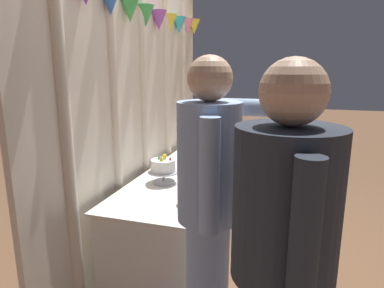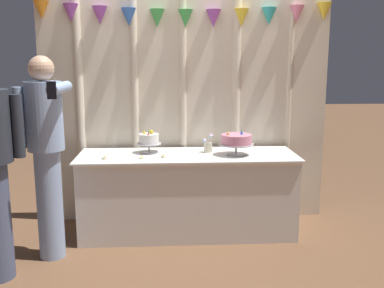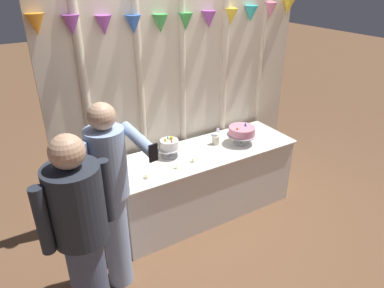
{
  "view_description": "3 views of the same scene",
  "coord_description": "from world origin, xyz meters",
  "px_view_note": "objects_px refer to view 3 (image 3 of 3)",
  "views": [
    {
      "loc": [
        -2.57,
        -0.71,
        1.61
      ],
      "look_at": [
        0.08,
        0.1,
        0.98
      ],
      "focal_mm": 30.85,
      "sensor_mm": 36.0,
      "label": 1
    },
    {
      "loc": [
        -0.19,
        -3.9,
        1.65
      ],
      "look_at": [
        0.04,
        0.12,
        0.86
      ],
      "focal_mm": 41.1,
      "sensor_mm": 36.0,
      "label": 2
    },
    {
      "loc": [
        -1.81,
        -2.64,
        2.51
      ],
      "look_at": [
        -0.2,
        0.01,
        0.95
      ],
      "focal_mm": 33.08,
      "sensor_mm": 36.0,
      "label": 3
    }
  ],
  "objects_px": {
    "cake_display_nearright": "(242,132)",
    "tealight_near_left": "(176,167)",
    "guest_girl_blue_dress": "(111,192)",
    "guest_man_pink_jacket": "(82,237)",
    "cake_table": "(204,182)",
    "tealight_far_left": "(146,177)",
    "cake_display_nearleft": "(169,146)",
    "tealight_near_right": "(193,161)",
    "flower_vase": "(216,138)"
  },
  "relations": [
    {
      "from": "cake_display_nearright",
      "to": "tealight_near_left",
      "type": "bearing_deg",
      "value": -173.26
    },
    {
      "from": "cake_display_nearright",
      "to": "guest_girl_blue_dress",
      "type": "distance_m",
      "value": 1.67
    },
    {
      "from": "guest_man_pink_jacket",
      "to": "cake_table",
      "type": "bearing_deg",
      "value": 28.41
    },
    {
      "from": "tealight_far_left",
      "to": "guest_girl_blue_dress",
      "type": "height_order",
      "value": "guest_girl_blue_dress"
    },
    {
      "from": "guest_girl_blue_dress",
      "to": "cake_display_nearleft",
      "type": "bearing_deg",
      "value": 34.88
    },
    {
      "from": "cake_display_nearright",
      "to": "guest_man_pink_jacket",
      "type": "bearing_deg",
      "value": -158.71
    },
    {
      "from": "tealight_far_left",
      "to": "guest_man_pink_jacket",
      "type": "height_order",
      "value": "guest_man_pink_jacket"
    },
    {
      "from": "cake_display_nearright",
      "to": "tealight_near_right",
      "type": "bearing_deg",
      "value": -172.88
    },
    {
      "from": "cake_display_nearright",
      "to": "tealight_far_left",
      "type": "height_order",
      "value": "cake_display_nearright"
    },
    {
      "from": "cake_display_nearright",
      "to": "guest_girl_blue_dress",
      "type": "relative_size",
      "value": 0.19
    },
    {
      "from": "cake_table",
      "to": "guest_man_pink_jacket",
      "type": "bearing_deg",
      "value": -151.59
    },
    {
      "from": "tealight_near_right",
      "to": "guest_girl_blue_dress",
      "type": "bearing_deg",
      "value": -160.54
    },
    {
      "from": "cake_table",
      "to": "cake_display_nearleft",
      "type": "xyz_separation_m",
      "value": [
        -0.36,
        0.09,
        0.51
      ]
    },
    {
      "from": "tealight_near_right",
      "to": "flower_vase",
      "type": "bearing_deg",
      "value": 26.82
    },
    {
      "from": "cake_display_nearleft",
      "to": "guest_girl_blue_dress",
      "type": "xyz_separation_m",
      "value": [
        -0.81,
        -0.56,
        0.05
      ]
    },
    {
      "from": "cake_display_nearright",
      "to": "guest_man_pink_jacket",
      "type": "distance_m",
      "value": 2.09
    },
    {
      "from": "cake_table",
      "to": "tealight_near_right",
      "type": "relative_size",
      "value": 48.16
    },
    {
      "from": "cake_table",
      "to": "guest_girl_blue_dress",
      "type": "height_order",
      "value": "guest_girl_blue_dress"
    },
    {
      "from": "tealight_far_left",
      "to": "tealight_near_left",
      "type": "xyz_separation_m",
      "value": [
        0.33,
        0.01,
        -0.0
      ]
    },
    {
      "from": "tealight_far_left",
      "to": "tealight_near_left",
      "type": "bearing_deg",
      "value": 2.58
    },
    {
      "from": "cake_display_nearright",
      "to": "tealight_near_right",
      "type": "distance_m",
      "value": 0.69
    },
    {
      "from": "tealight_far_left",
      "to": "flower_vase",
      "type": "bearing_deg",
      "value": 14.7
    },
    {
      "from": "tealight_far_left",
      "to": "guest_girl_blue_dress",
      "type": "xyz_separation_m",
      "value": [
        -0.42,
        -0.3,
        0.16
      ]
    },
    {
      "from": "guest_girl_blue_dress",
      "to": "cake_display_nearright",
      "type": "bearing_deg",
      "value": 14.47
    },
    {
      "from": "tealight_far_left",
      "to": "guest_girl_blue_dress",
      "type": "distance_m",
      "value": 0.54
    },
    {
      "from": "cake_display_nearright",
      "to": "tealight_far_left",
      "type": "xyz_separation_m",
      "value": [
        -1.19,
        -0.12,
        -0.13
      ]
    },
    {
      "from": "tealight_far_left",
      "to": "guest_man_pink_jacket",
      "type": "bearing_deg",
      "value": -139.49
    },
    {
      "from": "tealight_near_left",
      "to": "tealight_near_right",
      "type": "distance_m",
      "value": 0.19
    },
    {
      "from": "cake_table",
      "to": "tealight_near_right",
      "type": "xyz_separation_m",
      "value": [
        -0.23,
        -0.14,
        0.4
      ]
    },
    {
      "from": "cake_display_nearleft",
      "to": "guest_girl_blue_dress",
      "type": "height_order",
      "value": "guest_girl_blue_dress"
    },
    {
      "from": "tealight_near_left",
      "to": "guest_girl_blue_dress",
      "type": "height_order",
      "value": "guest_girl_blue_dress"
    },
    {
      "from": "guest_man_pink_jacket",
      "to": "tealight_near_right",
      "type": "bearing_deg",
      "value": 27.94
    },
    {
      "from": "flower_vase",
      "to": "guest_girl_blue_dress",
      "type": "xyz_separation_m",
      "value": [
        -1.37,
        -0.55,
        0.1
      ]
    },
    {
      "from": "cake_display_nearleft",
      "to": "flower_vase",
      "type": "height_order",
      "value": "cake_display_nearleft"
    },
    {
      "from": "cake_display_nearleft",
      "to": "cake_display_nearright",
      "type": "height_order",
      "value": "cake_display_nearright"
    },
    {
      "from": "cake_table",
      "to": "cake_display_nearright",
      "type": "xyz_separation_m",
      "value": [
        0.45,
        -0.05,
        0.52
      ]
    },
    {
      "from": "flower_vase",
      "to": "guest_girl_blue_dress",
      "type": "distance_m",
      "value": 1.48
    },
    {
      "from": "tealight_far_left",
      "to": "guest_girl_blue_dress",
      "type": "bearing_deg",
      "value": -144.6
    },
    {
      "from": "tealight_near_left",
      "to": "guest_man_pink_jacket",
      "type": "height_order",
      "value": "guest_man_pink_jacket"
    },
    {
      "from": "flower_vase",
      "to": "cake_table",
      "type": "bearing_deg",
      "value": -158.29
    },
    {
      "from": "guest_man_pink_jacket",
      "to": "cake_display_nearright",
      "type": "bearing_deg",
      "value": 21.29
    },
    {
      "from": "guest_girl_blue_dress",
      "to": "guest_man_pink_jacket",
      "type": "height_order",
      "value": "guest_girl_blue_dress"
    },
    {
      "from": "cake_table",
      "to": "tealight_far_left",
      "type": "distance_m",
      "value": 0.86
    },
    {
      "from": "cake_display_nearright",
      "to": "tealight_near_left",
      "type": "distance_m",
      "value": 0.88
    },
    {
      "from": "tealight_near_right",
      "to": "tealight_near_left",
      "type": "bearing_deg",
      "value": -174.59
    },
    {
      "from": "cake_table",
      "to": "flower_vase",
      "type": "height_order",
      "value": "flower_vase"
    },
    {
      "from": "tealight_far_left",
      "to": "tealight_near_left",
      "type": "height_order",
      "value": "tealight_far_left"
    },
    {
      "from": "cake_display_nearleft",
      "to": "flower_vase",
      "type": "distance_m",
      "value": 0.56
    },
    {
      "from": "tealight_near_left",
      "to": "tealight_near_right",
      "type": "relative_size",
      "value": 1.2
    },
    {
      "from": "cake_display_nearleft",
      "to": "guest_girl_blue_dress",
      "type": "distance_m",
      "value": 0.98
    }
  ]
}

